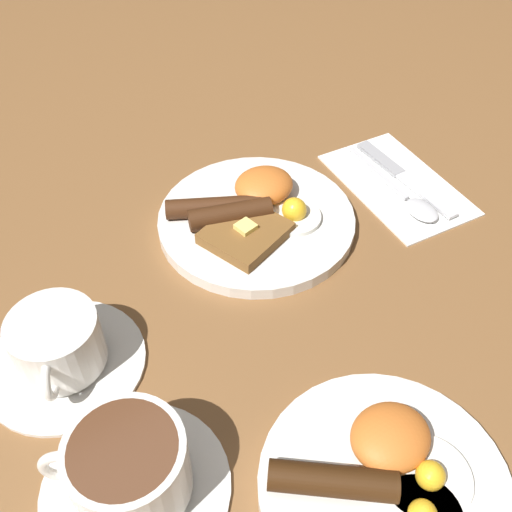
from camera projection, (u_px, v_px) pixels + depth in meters
name	position (u px, v px, depth m)	size (l,w,h in m)	color
ground_plane	(256.00, 225.00, 0.72)	(3.00, 3.00, 0.00)	brown
breakfast_plate_near	(255.00, 216.00, 0.71)	(0.23, 0.23, 0.05)	silver
breakfast_plate_far	(385.00, 480.00, 0.49)	(0.21, 0.21, 0.05)	silver
teacup_near	(59.00, 349.00, 0.56)	(0.16, 0.16, 0.07)	silver
teacup_far	(130.00, 472.00, 0.47)	(0.16, 0.16, 0.07)	silver
napkin	(397.00, 184.00, 0.77)	(0.12, 0.20, 0.01)	white
knife	(399.00, 174.00, 0.78)	(0.02, 0.18, 0.01)	silver
spoon	(412.00, 202.00, 0.74)	(0.03, 0.17, 0.01)	silver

